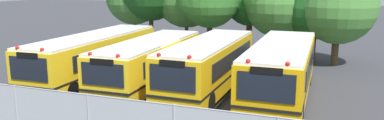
{
  "coord_description": "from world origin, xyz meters",
  "views": [
    {
      "loc": [
        7.28,
        -17.75,
        5.53
      ],
      "look_at": [
        0.72,
        0.0,
        1.6
      ],
      "focal_mm": 35.54,
      "sensor_mm": 36.0,
      "label": 1
    }
  ],
  "objects_px": {
    "school_bus_0": "(95,56)",
    "tree_7": "(341,5)",
    "school_bus_1": "(150,61)",
    "school_bus_3": "(282,69)",
    "traffic_cone": "(6,112)",
    "school_bus_2": "(209,64)",
    "tree_5": "(277,1)",
    "tree_6": "(315,8)"
  },
  "relations": [
    {
      "from": "school_bus_1",
      "to": "tree_7",
      "type": "height_order",
      "value": "tree_7"
    },
    {
      "from": "school_bus_2",
      "to": "tree_5",
      "type": "bearing_deg",
      "value": -100.08
    },
    {
      "from": "school_bus_3",
      "to": "school_bus_1",
      "type": "bearing_deg",
      "value": 1.21
    },
    {
      "from": "school_bus_1",
      "to": "school_bus_0",
      "type": "bearing_deg",
      "value": -0.11
    },
    {
      "from": "school_bus_3",
      "to": "traffic_cone",
      "type": "distance_m",
      "value": 12.18
    },
    {
      "from": "school_bus_0",
      "to": "tree_5",
      "type": "distance_m",
      "value": 13.42
    },
    {
      "from": "school_bus_2",
      "to": "tree_5",
      "type": "distance_m",
      "value": 10.45
    },
    {
      "from": "school_bus_1",
      "to": "school_bus_3",
      "type": "distance_m",
      "value": 6.82
    },
    {
      "from": "school_bus_3",
      "to": "school_bus_0",
      "type": "bearing_deg",
      "value": 0.91
    },
    {
      "from": "tree_6",
      "to": "tree_7",
      "type": "relative_size",
      "value": 0.93
    },
    {
      "from": "school_bus_2",
      "to": "school_bus_3",
      "type": "height_order",
      "value": "school_bus_3"
    },
    {
      "from": "school_bus_3",
      "to": "tree_5",
      "type": "height_order",
      "value": "tree_5"
    },
    {
      "from": "school_bus_1",
      "to": "tree_6",
      "type": "bearing_deg",
      "value": -129.4
    },
    {
      "from": "school_bus_0",
      "to": "tree_6",
      "type": "distance_m",
      "value": 15.04
    },
    {
      "from": "tree_5",
      "to": "traffic_cone",
      "type": "height_order",
      "value": "tree_5"
    },
    {
      "from": "tree_6",
      "to": "traffic_cone",
      "type": "relative_size",
      "value": 9.09
    },
    {
      "from": "school_bus_1",
      "to": "school_bus_3",
      "type": "bearing_deg",
      "value": -179.19
    },
    {
      "from": "tree_5",
      "to": "school_bus_2",
      "type": "bearing_deg",
      "value": -100.52
    },
    {
      "from": "school_bus_1",
      "to": "school_bus_3",
      "type": "xyz_separation_m",
      "value": [
        6.82,
        0.22,
        0.09
      ]
    },
    {
      "from": "school_bus_2",
      "to": "tree_5",
      "type": "height_order",
      "value": "tree_5"
    },
    {
      "from": "tree_7",
      "to": "tree_5",
      "type": "bearing_deg",
      "value": 167.87
    },
    {
      "from": "school_bus_2",
      "to": "traffic_cone",
      "type": "height_order",
      "value": "school_bus_2"
    },
    {
      "from": "school_bus_0",
      "to": "tree_7",
      "type": "distance_m",
      "value": 15.88
    },
    {
      "from": "school_bus_2",
      "to": "traffic_cone",
      "type": "distance_m",
      "value": 9.38
    },
    {
      "from": "school_bus_0",
      "to": "tree_7",
      "type": "relative_size",
      "value": 1.63
    },
    {
      "from": "school_bus_0",
      "to": "tree_5",
      "type": "xyz_separation_m",
      "value": [
        8.45,
        10.07,
        2.73
      ]
    },
    {
      "from": "tree_5",
      "to": "tree_7",
      "type": "xyz_separation_m",
      "value": [
        4.26,
        -0.92,
        -0.16
      ]
    },
    {
      "from": "tree_7",
      "to": "school_bus_3",
      "type": "bearing_deg",
      "value": -105.99
    },
    {
      "from": "school_bus_1",
      "to": "school_bus_2",
      "type": "height_order",
      "value": "school_bus_2"
    },
    {
      "from": "tree_5",
      "to": "school_bus_0",
      "type": "bearing_deg",
      "value": -130.02
    },
    {
      "from": "tree_6",
      "to": "traffic_cone",
      "type": "xyz_separation_m",
      "value": [
        -10.99,
        -16.4,
        -3.39
      ]
    },
    {
      "from": "school_bus_0",
      "to": "tree_7",
      "type": "bearing_deg",
      "value": -145.47
    },
    {
      "from": "school_bus_1",
      "to": "tree_7",
      "type": "bearing_deg",
      "value": -136.83
    },
    {
      "from": "school_bus_3",
      "to": "tree_5",
      "type": "distance_m",
      "value": 10.31
    },
    {
      "from": "traffic_cone",
      "to": "school_bus_3",
      "type": "bearing_deg",
      "value": 34.16
    },
    {
      "from": "traffic_cone",
      "to": "school_bus_1",
      "type": "bearing_deg",
      "value": 63.99
    },
    {
      "from": "tree_6",
      "to": "school_bus_0",
      "type": "bearing_deg",
      "value": -138.44
    },
    {
      "from": "school_bus_3",
      "to": "tree_7",
      "type": "xyz_separation_m",
      "value": [
        2.54,
        8.88,
        2.56
      ]
    },
    {
      "from": "tree_5",
      "to": "tree_6",
      "type": "relative_size",
      "value": 1.09
    },
    {
      "from": "tree_5",
      "to": "traffic_cone",
      "type": "distance_m",
      "value": 18.97
    },
    {
      "from": "tree_6",
      "to": "school_bus_1",
      "type": "bearing_deg",
      "value": -128.38
    },
    {
      "from": "school_bus_2",
      "to": "tree_5",
      "type": "relative_size",
      "value": 1.44
    }
  ]
}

